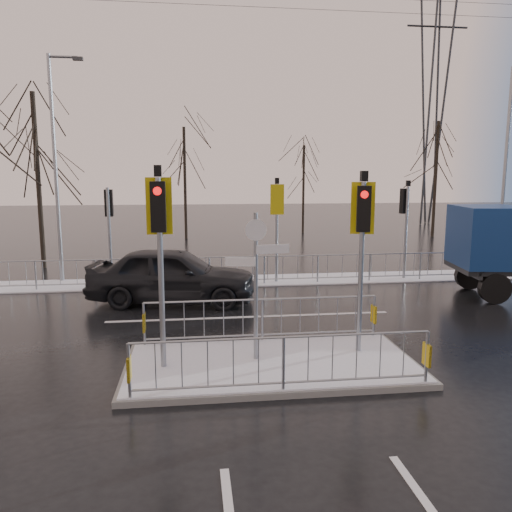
{
  "coord_description": "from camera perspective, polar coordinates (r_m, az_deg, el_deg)",
  "views": [
    {
      "loc": [
        -1.56,
        -9.74,
        3.96
      ],
      "look_at": [
        0.12,
        3.46,
        1.8
      ],
      "focal_mm": 35.0,
      "sensor_mm": 36.0,
      "label": 1
    }
  ],
  "objects": [
    {
      "name": "street_lamp_right",
      "position": [
        21.91,
        26.77,
        9.37
      ],
      "size": [
        1.25,
        0.18,
        8.0
      ],
      "color": "gray",
      "rests_on": "ground"
    },
    {
      "name": "pylon_wires",
      "position": [
        44.37,
        18.35,
        17.93
      ],
      "size": [
        70.0,
        2.38,
        19.97
      ],
      "color": "#2D3033",
      "rests_on": "ground"
    },
    {
      "name": "traffic_island",
      "position": [
        10.49,
        1.7,
        -10.66
      ],
      "size": [
        6.0,
        3.04,
        4.15
      ],
      "color": "slate",
      "rests_on": "ground"
    },
    {
      "name": "tree_near_b",
      "position": [
        23.18,
        -23.85,
        11.38
      ],
      "size": [
        4.0,
        4.0,
        7.55
      ],
      "color": "black",
      "rests_on": "ground"
    },
    {
      "name": "ground",
      "position": [
        10.62,
        1.76,
        -12.66
      ],
      "size": [
        120.0,
        120.0,
        0.0
      ],
      "primitive_type": "plane",
      "color": "black",
      "rests_on": "ground"
    },
    {
      "name": "car_far_lane",
      "position": [
        15.78,
        -9.5,
        -2.15
      ],
      "size": [
        5.45,
        2.87,
        1.77
      ],
      "primitive_type": "imported",
      "rotation": [
        0.0,
        0.0,
        1.41
      ],
      "color": "black",
      "rests_on": "ground"
    },
    {
      "name": "tree_far_c",
      "position": [
        34.47,
        19.96,
        10.64
      ],
      "size": [
        4.0,
        4.0,
        7.55
      ],
      "color": "black",
      "rests_on": "ground"
    },
    {
      "name": "snow_verge",
      "position": [
        18.82,
        -2.33,
        -2.88
      ],
      "size": [
        30.0,
        2.0,
        0.04
      ],
      "primitive_type": "cube",
      "color": "white",
      "rests_on": "ground"
    },
    {
      "name": "far_kerb_fixtures",
      "position": [
        18.16,
        -1.29,
        -0.11
      ],
      "size": [
        18.0,
        0.65,
        3.83
      ],
      "color": "gray",
      "rests_on": "ground"
    },
    {
      "name": "lane_markings",
      "position": [
        10.32,
        2.06,
        -13.32
      ],
      "size": [
        8.0,
        11.38,
        0.01
      ],
      "color": "silver",
      "rests_on": "ground"
    },
    {
      "name": "tree_far_a",
      "position": [
        31.75,
        -8.17,
        10.68
      ],
      "size": [
        3.75,
        3.75,
        7.08
      ],
      "color": "black",
      "rests_on": "ground"
    },
    {
      "name": "tree_far_b",
      "position": [
        34.57,
        5.47,
        9.53
      ],
      "size": [
        3.25,
        3.25,
        6.14
      ],
      "color": "black",
      "rests_on": "ground"
    },
    {
      "name": "street_lamp_left",
      "position": [
        19.85,
        -21.79,
        10.1
      ],
      "size": [
        1.25,
        0.18,
        8.2
      ],
      "color": "gray",
      "rests_on": "ground"
    }
  ]
}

